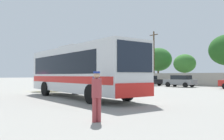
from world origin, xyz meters
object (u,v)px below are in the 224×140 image
Objects in this scene: parked_car_second_grey at (180,81)px; roadside_tree_midleft at (185,64)px; parked_car_leftmost_black at (148,80)px; roadside_tree_left at (158,60)px; vendor_umbrella_secondary_yellow at (47,73)px; utility_pole_far at (154,57)px; passenger_waiting_on_apron at (97,93)px; coach_bus_silver_red at (79,69)px; attendant_by_bus_door at (96,88)px.

parked_car_second_grey is 0.79× the size of roadside_tree_midleft.
roadside_tree_left is at bearing 118.11° from parked_car_leftmost_black.
vendor_umbrella_secondary_yellow is 27.32m from roadside_tree_left.
utility_pole_far is 5.43m from roadside_tree_midleft.
roadside_tree_midleft is at bearing 116.13° from passenger_waiting_on_apron.
passenger_waiting_on_apron is 25.59m from parked_car_second_grey.
parked_car_leftmost_black is at bearing -60.28° from utility_pole_far.
utility_pole_far reaches higher than roadside_tree_midleft.
parked_car_leftmost_black is (-16.74, 23.61, -0.17)m from passenger_waiting_on_apron.
vendor_umbrella_secondary_yellow reaches higher than parked_car_leftmost_black.
parked_car_second_grey is 11.33m from utility_pole_far.
coach_bus_silver_red is 2.60× the size of parked_car_leftmost_black.
passenger_waiting_on_apron is 0.65× the size of vendor_umbrella_secondary_yellow.
utility_pole_far reaches higher than vendor_umbrella_secondary_yellow.
attendant_by_bus_door is 25.82m from parked_car_leftmost_black.
roadside_tree_midleft is at bearing 117.45° from parked_car_second_grey.
coach_bus_silver_red is 5.57m from attendant_by_bus_door.
vendor_umbrella_secondary_yellow reaches higher than passenger_waiting_on_apron.
passenger_waiting_on_apron is at bearing -54.66° from parked_car_leftmost_black.
vendor_umbrella_secondary_yellow is 0.27× the size of utility_pole_far.
roadside_tree_left is (-1.66, 3.48, -0.27)m from utility_pole_far.
parked_car_second_grey is at bearing 115.57° from passenger_waiting_on_apron.
parked_car_second_grey is at bearing -5.35° from parked_car_leftmost_black.
coach_bus_silver_red reaches higher than parked_car_second_grey.
coach_bus_silver_red reaches higher than parked_car_leftmost_black.
coach_bus_silver_red is at bearing 153.12° from attendant_by_bus_door.
parked_car_leftmost_black is at bearing 174.65° from parked_car_second_grey.
roadside_tree_midleft is at bearing 92.36° from vendor_umbrella_secondary_yellow.
attendant_by_bus_door is at bearing -58.12° from roadside_tree_left.
parked_car_second_grey is (3.91, 16.96, -0.91)m from vendor_umbrella_secondary_yellow.
roadside_tree_left is (-21.49, 32.50, 3.58)m from passenger_waiting_on_apron.
roadside_tree_left reaches higher than parked_car_second_grey.
roadside_tree_midleft is (3.78, 3.70, -1.22)m from utility_pole_far.
parked_car_second_grey reaches higher than parked_car_leftmost_black.
attendant_by_bus_door reaches higher than passenger_waiting_on_apron.
utility_pole_far reaches higher than attendant_by_bus_door.
attendant_by_bus_door is 22.69m from parked_car_second_grey.
vendor_umbrella_secondary_yellow is 26.69m from roadside_tree_midleft.
utility_pole_far is at bearing 122.65° from attendant_by_bus_door.
passenger_waiting_on_apron is 28.95m from parked_car_leftmost_black.
passenger_waiting_on_apron is at bearing -63.87° from roadside_tree_midleft.
parked_car_leftmost_black is at bearing -61.89° from roadside_tree_left.
roadside_tree_left is (-6.53, 26.38, 2.80)m from vendor_umbrella_secondary_yellow.
parked_car_leftmost_black is (-14.20, 21.57, -0.17)m from attendant_by_bus_door.
coach_bus_silver_red is at bearing -79.00° from parked_car_second_grey.
coach_bus_silver_red reaches higher than passenger_waiting_on_apron.
vendor_umbrella_secondary_yellow is 17.43m from parked_car_second_grey.
vendor_umbrella_secondary_yellow is at bearing -77.99° from utility_pole_far.
attendant_by_bus_door is 1.02× the size of passenger_waiting_on_apron.
parked_car_second_grey is 14.55m from roadside_tree_left.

